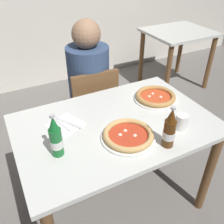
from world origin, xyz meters
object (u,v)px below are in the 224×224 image
(chair_behind_table, at_px, (92,107))
(dining_table_background, at_px, (177,43))
(pizza_marinara_far, at_px, (156,97))
(beer_bottle_center, at_px, (56,138))
(pizza_margherita_near, at_px, (128,135))
(diner_seated, at_px, (90,94))
(dining_table_main, at_px, (116,137))
(paper_cup, at_px, (181,122))
(beer_bottle_left, at_px, (170,130))
(napkin_with_cutlery, at_px, (65,124))

(chair_behind_table, relative_size, dining_table_background, 1.06)
(chair_behind_table, height_order, dining_table_background, chair_behind_table)
(pizza_marinara_far, bearing_deg, beer_bottle_center, -164.57)
(pizza_margherita_near, distance_m, beer_bottle_center, 0.40)
(diner_seated, height_order, pizza_marinara_far, diner_seated)
(dining_table_main, height_order, chair_behind_table, chair_behind_table)
(pizza_margherita_near, height_order, pizza_marinara_far, same)
(dining_table_background, height_order, paper_cup, paper_cup)
(beer_bottle_left, bearing_deg, pizza_margherita_near, 138.00)
(beer_bottle_left, distance_m, napkin_with_cutlery, 0.62)
(dining_table_main, distance_m, pizza_marinara_far, 0.42)
(chair_behind_table, bearing_deg, diner_seated, -91.28)
(dining_table_main, relative_size, chair_behind_table, 1.41)
(beer_bottle_center, xyz_separation_m, napkin_with_cutlery, (0.11, 0.22, -0.10))
(pizza_marinara_far, bearing_deg, diner_seated, 116.89)
(dining_table_background, distance_m, pizza_marinara_far, 1.73)
(pizza_marinara_far, bearing_deg, pizza_margherita_near, -144.34)
(dining_table_main, relative_size, paper_cup, 12.63)
(dining_table_main, height_order, pizza_marinara_far, pizza_marinara_far)
(diner_seated, height_order, beer_bottle_left, diner_seated)
(beer_bottle_left, relative_size, beer_bottle_center, 1.00)
(pizza_marinara_far, xyz_separation_m, napkin_with_cutlery, (-0.65, 0.01, -0.02))
(dining_table_background, bearing_deg, pizza_margherita_near, -137.37)
(beer_bottle_left, relative_size, napkin_with_cutlery, 1.05)
(diner_seated, xyz_separation_m, beer_bottle_center, (-0.49, -0.76, 0.27))
(paper_cup, bearing_deg, diner_seated, 103.71)
(pizza_marinara_far, distance_m, paper_cup, 0.34)
(beer_bottle_center, bearing_deg, diner_seated, 57.07)
(beer_bottle_center, distance_m, paper_cup, 0.72)
(pizza_marinara_far, bearing_deg, paper_cup, -100.39)
(dining_table_main, relative_size, beer_bottle_left, 4.86)
(chair_behind_table, relative_size, paper_cup, 8.95)
(diner_seated, height_order, pizza_margherita_near, diner_seated)
(dining_table_background, bearing_deg, napkin_with_cutlery, -147.49)
(diner_seated, distance_m, paper_cup, 0.93)
(pizza_marinara_far, bearing_deg, chair_behind_table, 119.54)
(pizza_margherita_near, xyz_separation_m, paper_cup, (0.32, -0.06, 0.03))
(beer_bottle_left, bearing_deg, beer_bottle_center, 159.30)
(dining_table_main, bearing_deg, beer_bottle_left, -62.95)
(dining_table_background, height_order, beer_bottle_left, beer_bottle_left)
(dining_table_main, bearing_deg, paper_cup, -35.17)
(diner_seated, bearing_deg, pizza_margherita_near, -97.28)
(beer_bottle_left, bearing_deg, paper_cup, 27.30)
(beer_bottle_left, bearing_deg, dining_table_main, 117.05)
(napkin_with_cutlery, bearing_deg, beer_bottle_left, -44.46)
(diner_seated, relative_size, beer_bottle_left, 4.89)
(napkin_with_cutlery, height_order, paper_cup, paper_cup)
(paper_cup, bearing_deg, dining_table_main, 144.83)
(pizza_marinara_far, relative_size, paper_cup, 3.13)
(diner_seated, bearing_deg, paper_cup, -76.29)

